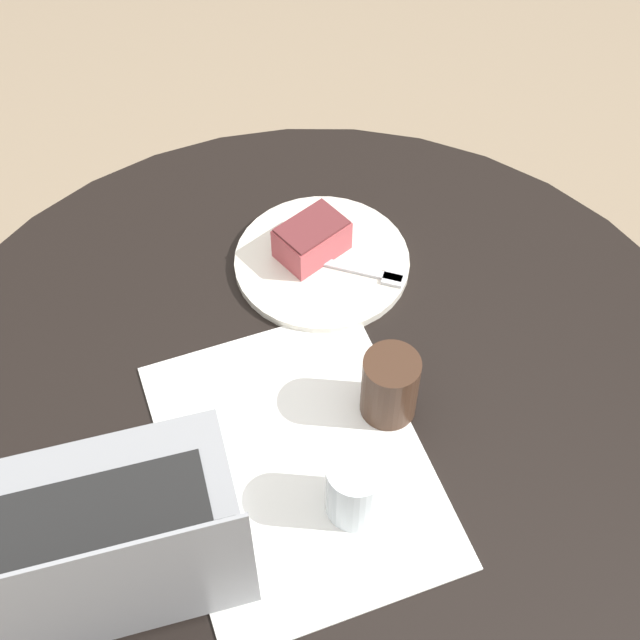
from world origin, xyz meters
TOP-DOWN VIEW (x-y plane):
  - ground_plane at (0.00, 0.00)m, footprint 12.00×12.00m
  - dining_table at (0.00, 0.00)m, footprint 1.07×1.07m
  - paper_document at (0.03, -0.05)m, footprint 0.42×0.34m
  - plate at (-0.22, 0.12)m, footprint 0.24×0.24m
  - cake_slice at (-0.24, 0.12)m, footprint 0.08×0.10m
  - fork at (-0.18, 0.15)m, footprint 0.13×0.14m
  - coffee_glass at (0.02, 0.08)m, footprint 0.07×0.07m
  - water_glass at (0.11, -0.01)m, footprint 0.07×0.07m
  - laptop at (0.04, -0.30)m, footprint 0.31×0.38m

SIDE VIEW (x-z plane):
  - ground_plane at x=0.00m, z-range 0.00..0.00m
  - dining_table at x=0.00m, z-range 0.23..0.99m
  - paper_document at x=0.03m, z-range 0.76..0.76m
  - plate at x=-0.22m, z-range 0.76..0.77m
  - fork at x=-0.18m, z-range 0.77..0.77m
  - laptop at x=0.04m, z-range 0.68..0.90m
  - cake_slice at x=-0.24m, z-range 0.77..0.82m
  - water_glass at x=0.11m, z-range 0.76..0.85m
  - coffee_glass at x=0.02m, z-range 0.76..0.85m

